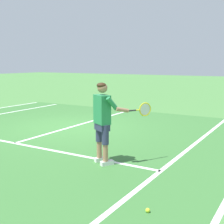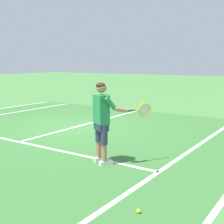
% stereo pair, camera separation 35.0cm
% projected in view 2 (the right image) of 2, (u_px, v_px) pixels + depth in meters
% --- Properties ---
extents(ground_plane, '(80.00, 80.00, 0.00)m').
position_uv_depth(ground_plane, '(78.00, 126.00, 10.30)').
color(ground_plane, '#477F3D').
extents(court_inner_surface, '(10.98, 10.28, 0.00)m').
position_uv_depth(court_inner_surface, '(57.00, 132.00, 9.48)').
color(court_inner_surface, '#387033').
rests_on(court_inner_surface, ground).
extents(line_service, '(8.23, 0.10, 0.01)m').
position_uv_depth(line_service, '(19.00, 142.00, 8.28)').
color(line_service, white).
rests_on(line_service, ground).
extents(line_centre_service, '(0.10, 6.40, 0.01)m').
position_uv_depth(line_centre_service, '(92.00, 123.00, 10.90)').
color(line_centre_service, white).
rests_on(line_centre_service, ground).
extents(line_singles_right, '(0.10, 9.88, 0.01)m').
position_uv_depth(line_singles_right, '(186.00, 154.00, 7.21)').
color(line_singles_right, white).
rests_on(line_singles_right, ground).
extents(tennis_player, '(1.04, 0.91, 1.71)m').
position_uv_depth(tennis_player, '(103.00, 117.00, 6.39)').
color(tennis_player, white).
rests_on(tennis_player, ground).
extents(tennis_ball_near_feet, '(0.07, 0.07, 0.07)m').
position_uv_depth(tennis_ball_near_feet, '(139.00, 211.00, 4.38)').
color(tennis_ball_near_feet, '#CCE02D').
rests_on(tennis_ball_near_feet, ground).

